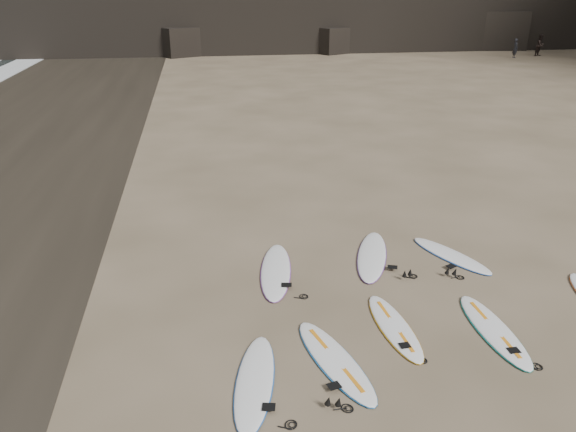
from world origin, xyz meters
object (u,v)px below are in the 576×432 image
object	(u,v)px
surfboard_2	(394,326)
person_a	(515,48)
surfboard_5	(276,270)
surfboard_7	(451,255)
surfboard_0	(255,381)
surfboard_3	(494,330)
surfboard_1	(335,360)
person_b	(540,45)
surfboard_6	(372,255)

from	to	relation	value
surfboard_2	person_a	distance (m)	45.58
surfboard_5	person_a	xyz separation A→B (m)	(26.29, 35.93, 0.77)
surfboard_5	surfboard_7	size ratio (longest dim) A/B	1.16
surfboard_0	surfboard_3	world-z (taller)	same
surfboard_0	surfboard_1	size ratio (longest dim) A/B	0.97
surfboard_1	surfboard_7	xyz separation A→B (m)	(3.75, 3.56, -0.00)
surfboard_3	person_a	world-z (taller)	person_a
surfboard_2	surfboard_7	distance (m)	3.61
surfboard_3	surfboard_7	size ratio (longest dim) A/B	1.07
person_a	person_b	world-z (taller)	person_b
person_b	surfboard_3	bearing A→B (deg)	-149.95
person_a	surfboard_5	bearing A→B (deg)	146.31
surfboard_7	surfboard_5	bearing A→B (deg)	157.22
surfboard_5	person_b	xyz separation A→B (m)	(29.24, 36.86, 0.88)
surfboard_7	person_a	bearing A→B (deg)	34.15
surfboard_7	surfboard_6	bearing A→B (deg)	147.51
person_b	surfboard_6	bearing A→B (deg)	-153.73
person_a	person_b	size ratio (longest dim) A/B	0.88
surfboard_1	person_b	xyz separation A→B (m)	(28.67, 40.30, 0.89)
surfboard_2	person_a	xyz separation A→B (m)	(24.35, 38.53, 0.78)
person_a	surfboard_2	bearing A→B (deg)	150.22
surfboard_3	surfboard_7	xyz separation A→B (m)	(0.54, 3.12, -0.00)
surfboard_0	surfboard_3	xyz separation A→B (m)	(4.66, 0.76, 0.00)
surfboard_0	surfboard_5	distance (m)	3.87
surfboard_0	surfboard_2	world-z (taller)	surfboard_0
surfboard_3	surfboard_7	bearing A→B (deg)	80.27
surfboard_0	person_a	bearing A→B (deg)	67.42
surfboard_0	surfboard_6	size ratio (longest dim) A/B	0.91
surfboard_5	surfboard_1	bearing A→B (deg)	-71.00
surfboard_7	person_a	world-z (taller)	person_a
surfboard_5	person_a	bearing A→B (deg)	63.46
surfboard_3	person_b	bearing A→B (deg)	57.49
surfboard_0	surfboard_7	bearing A→B (deg)	48.56
surfboard_0	person_a	world-z (taller)	person_a
surfboard_2	surfboard_6	xyz separation A→B (m)	(0.47, 2.99, 0.01)
surfboard_2	surfboard_3	bearing A→B (deg)	-15.61
surfboard_7	person_a	size ratio (longest dim) A/B	1.46
surfboard_6	surfboard_1	bearing A→B (deg)	-95.72
surfboard_6	person_b	bearing A→B (deg)	73.66
person_a	person_b	distance (m)	3.09
surfboard_6	person_b	world-z (taller)	person_b
surfboard_3	surfboard_5	xyz separation A→B (m)	(-3.78, 3.01, 0.00)
surfboard_1	surfboard_6	xyz separation A→B (m)	(1.84, 3.83, 0.00)
surfboard_0	person_a	distance (m)	48.11
surfboard_1	surfboard_5	size ratio (longest dim) A/B	0.94
surfboard_3	person_a	size ratio (longest dim) A/B	1.56
surfboard_0	surfboard_5	size ratio (longest dim) A/B	0.92
surfboard_3	surfboard_5	distance (m)	4.83
surfboard_3	surfboard_7	world-z (taller)	surfboard_3
surfboard_1	surfboard_3	bearing A→B (deg)	-7.12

